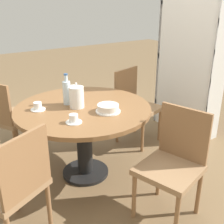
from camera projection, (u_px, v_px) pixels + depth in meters
name	position (u px, v px, depth m)	size (l,w,h in m)	color
ground_plane	(86.00, 173.00, 2.77)	(14.00, 14.00, 0.00)	brown
dining_table	(84.00, 120.00, 2.55)	(1.22, 1.22, 0.70)	black
chair_a	(8.00, 116.00, 2.92)	(0.57, 0.57, 0.85)	olive
chair_b	(13.00, 184.00, 1.85)	(0.56, 0.56, 0.85)	olive
chair_c	(173.00, 162.00, 2.11)	(0.52, 0.52, 0.85)	olive
chair_d	(135.00, 104.00, 3.26)	(0.52, 0.52, 0.85)	olive
bookshelf	(189.00, 60.00, 3.37)	(0.84, 0.28, 1.89)	silver
coffee_pot	(77.00, 96.00, 2.45)	(0.13, 0.13, 0.23)	white
water_bottle	(67.00, 92.00, 2.52)	(0.07, 0.07, 0.28)	silver
cake_main	(108.00, 108.00, 2.38)	(0.21, 0.21, 0.07)	white
cup_a	(74.00, 89.00, 2.88)	(0.13, 0.13, 0.07)	white
cup_b	(38.00, 107.00, 2.42)	(0.13, 0.13, 0.07)	white
cup_c	(74.00, 119.00, 2.17)	(0.13, 0.13, 0.07)	white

